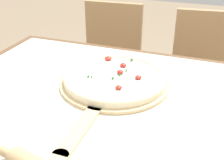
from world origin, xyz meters
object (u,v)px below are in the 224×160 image
Objects in this scene: chair_left at (110,61)px; chair_right at (202,76)px; pizza at (115,78)px; pizza_peel at (113,85)px.

chair_right is at bearing -3.26° from chair_left.
pizza is 0.85m from chair_right.
pizza_peel is 0.87m from chair_left.
pizza_peel is at bearing -72.00° from chair_left.
chair_left is 0.60m from chair_right.
pizza_peel is 0.03m from pizza.
pizza_peel is 0.87m from chair_right.
chair_left and chair_right have the same top height.
chair_left is (-0.30, 0.76, -0.28)m from pizza_peel.
pizza_peel is 0.73× the size of chair_right.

